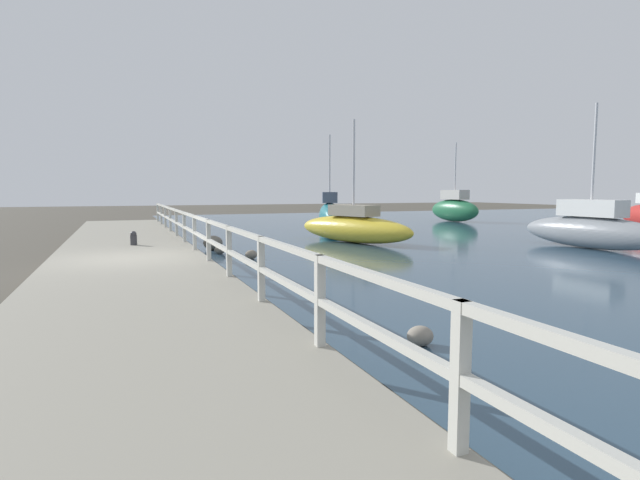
{
  "coord_description": "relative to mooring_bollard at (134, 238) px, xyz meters",
  "views": [
    {
      "loc": [
        -0.2,
        -13.84,
        2.07
      ],
      "look_at": [
        3.84,
        -3.84,
        1.0
      ],
      "focal_mm": 28.0,
      "sensor_mm": 36.0,
      "label": 1
    }
  ],
  "objects": [
    {
      "name": "dock_walkway",
      "position": [
        -0.21,
        -3.33,
        -0.38
      ],
      "size": [
        3.93,
        36.0,
        0.31
      ],
      "color": "gray",
      "rests_on": "ground"
    },
    {
      "name": "ground_plane",
      "position": [
        -0.21,
        -3.33,
        -0.54
      ],
      "size": [
        120.0,
        120.0,
        0.0
      ],
      "primitive_type": "plane",
      "color": "#4C473D"
    },
    {
      "name": "sailboat_gray",
      "position": [
        15.25,
        -4.28,
        0.16
      ],
      "size": [
        1.24,
        5.77,
        5.13
      ],
      "rotation": [
        0.0,
        0.0,
        0.02
      ],
      "color": "gray",
      "rests_on": "water_surface"
    },
    {
      "name": "sailboat_yellow",
      "position": [
        8.25,
        0.72,
        0.08
      ],
      "size": [
        3.19,
        6.04,
        4.85
      ],
      "rotation": [
        0.0,
        0.0,
        0.34
      ],
      "color": "gold",
      "rests_on": "water_surface"
    },
    {
      "name": "boulder_near_dock",
      "position": [
        2.61,
        0.35,
        -0.29
      ],
      "size": [
        0.67,
        0.6,
        0.5
      ],
      "color": "#666056",
      "rests_on": "ground"
    },
    {
      "name": "railing",
      "position": [
        1.65,
        -3.33,
        0.48
      ],
      "size": [
        0.1,
        32.5,
        1.04
      ],
      "color": "beige",
      "rests_on": "dock_walkway"
    },
    {
      "name": "boulder_water_edge",
      "position": [
        2.61,
        -0.88,
        -0.4
      ],
      "size": [
        0.36,
        0.33,
        0.27
      ],
      "color": "#666056",
      "rests_on": "ground"
    },
    {
      "name": "mooring_bollard",
      "position": [
        0.0,
        0.0,
        0.0
      ],
      "size": [
        0.21,
        0.21,
        0.45
      ],
      "color": "#333338",
      "rests_on": "dock_walkway"
    },
    {
      "name": "boulder_far_strip",
      "position": [
        3.26,
        -11.65,
        -0.4
      ],
      "size": [
        0.36,
        0.33,
        0.27
      ],
      "color": "gray",
      "rests_on": "ground"
    },
    {
      "name": "sailboat_green",
      "position": [
        20.59,
        10.63,
        0.34
      ],
      "size": [
        1.4,
        4.59,
        5.27
      ],
      "rotation": [
        0.0,
        0.0,
        0.04
      ],
      "color": "#236B42",
      "rests_on": "water_surface"
    },
    {
      "name": "boulder_upstream",
      "position": [
        3.27,
        -2.47,
        -0.4
      ],
      "size": [
        0.37,
        0.33,
        0.28
      ],
      "color": "slate",
      "rests_on": "ground"
    },
    {
      "name": "sailboat_teal",
      "position": [
        10.37,
        8.13,
        0.27
      ],
      "size": [
        2.97,
        5.3,
        5.09
      ],
      "rotation": [
        0.0,
        0.0,
        -0.37
      ],
      "color": "#1E707A",
      "rests_on": "water_surface"
    }
  ]
}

